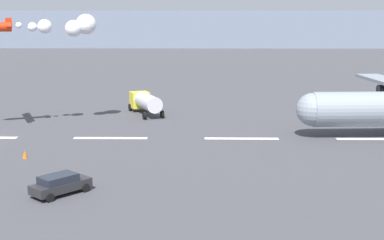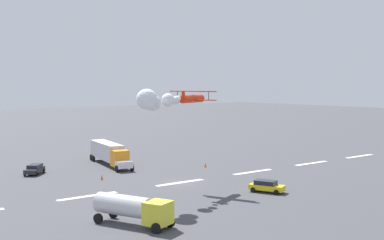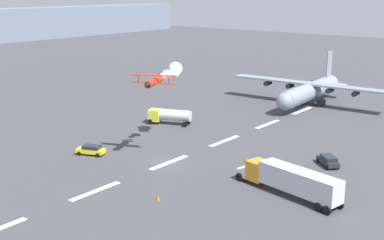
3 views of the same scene
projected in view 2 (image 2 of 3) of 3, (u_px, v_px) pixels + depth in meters
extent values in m
plane|color=#424247|center=(180.00, 183.00, 72.22)|extent=(440.00, 440.00, 0.00)
cube|color=white|center=(359.00, 156.00, 98.33)|extent=(8.00, 0.90, 0.01)
cube|color=white|center=(311.00, 163.00, 89.63)|extent=(8.00, 0.90, 0.01)
cube|color=white|center=(253.00, 172.00, 80.92)|extent=(8.00, 0.90, 0.01)
cube|color=white|center=(180.00, 183.00, 72.22)|extent=(8.00, 0.90, 0.01)
cube|color=white|center=(88.00, 196.00, 63.52)|extent=(8.00, 0.90, 0.01)
cylinder|color=red|center=(192.00, 99.00, 68.78)|extent=(5.25, 3.09, 1.07)
cube|color=red|center=(193.00, 100.00, 68.97)|extent=(3.25, 6.49, 0.12)
cube|color=red|center=(193.00, 91.00, 68.89)|extent=(3.25, 6.49, 0.12)
cylinder|color=black|center=(177.00, 95.00, 70.07)|extent=(0.08, 0.08, 1.14)
cylinder|color=black|center=(209.00, 96.00, 67.79)|extent=(0.08, 0.08, 1.14)
cube|color=red|center=(183.00, 96.00, 66.67)|extent=(0.68, 0.37, 1.10)
cube|color=red|center=(183.00, 99.00, 66.70)|extent=(1.35, 2.07, 0.08)
cone|color=black|center=(202.00, 98.00, 71.39)|extent=(1.01, 1.12, 0.91)
sphere|color=white|center=(178.00, 98.00, 65.84)|extent=(0.70, 0.70, 0.70)
sphere|color=white|center=(176.00, 100.00, 64.26)|extent=(1.07, 1.07, 1.07)
sphere|color=white|center=(168.00, 100.00, 63.22)|extent=(1.63, 1.63, 1.63)
sphere|color=white|center=(153.00, 103.00, 60.46)|extent=(1.94, 1.94, 1.94)
sphere|color=white|center=(147.00, 99.00, 58.98)|extent=(2.40, 2.40, 2.40)
cube|color=silver|center=(124.00, 165.00, 81.23)|extent=(2.75, 2.03, 1.10)
cube|color=orange|center=(120.00, 158.00, 82.94)|extent=(2.89, 2.81, 2.60)
cube|color=silver|center=(107.00, 151.00, 88.91)|extent=(4.48, 11.41, 2.80)
cylinder|color=black|center=(132.00, 168.00, 81.66)|extent=(0.54, 1.15, 1.10)
cylinder|color=black|center=(107.00, 157.00, 92.94)|extent=(0.54, 1.15, 1.10)
cylinder|color=black|center=(105.00, 157.00, 94.01)|extent=(0.54, 1.15, 1.10)
cylinder|color=black|center=(117.00, 169.00, 80.51)|extent=(0.54, 1.15, 1.10)
cylinder|color=black|center=(93.00, 158.00, 91.80)|extent=(0.54, 1.15, 1.10)
cylinder|color=black|center=(91.00, 157.00, 92.86)|extent=(0.54, 1.15, 1.10)
cube|color=yellow|center=(158.00, 213.00, 48.98)|extent=(3.06, 2.95, 2.20)
cylinder|color=silver|center=(123.00, 205.00, 50.99)|extent=(4.25, 6.38, 2.10)
cylinder|color=black|center=(170.00, 222.00, 49.80)|extent=(0.68, 1.05, 1.00)
cylinder|color=black|center=(113.00, 213.00, 53.23)|extent=(0.68, 1.05, 1.00)
cylinder|color=black|center=(156.00, 228.00, 47.72)|extent=(0.68, 1.05, 1.00)
cylinder|color=black|center=(98.00, 219.00, 51.15)|extent=(0.68, 1.05, 1.00)
cube|color=#262628|center=(34.00, 170.00, 78.73)|extent=(4.28, 4.49, 0.65)
cube|color=#1E232D|center=(35.00, 166.00, 78.89)|extent=(3.00, 3.08, 0.55)
cylinder|color=black|center=(37.00, 174.00, 77.16)|extent=(0.59, 0.62, 0.64)
cylinder|color=black|center=(44.00, 171.00, 80.23)|extent=(0.59, 0.62, 0.64)
cylinder|color=black|center=(25.00, 174.00, 77.28)|extent=(0.59, 0.62, 0.64)
cylinder|color=black|center=(33.00, 170.00, 80.35)|extent=(0.59, 0.62, 0.64)
cube|color=yellow|center=(267.00, 187.00, 65.79)|extent=(3.44, 4.79, 0.65)
cube|color=#1E232D|center=(266.00, 182.00, 65.84)|extent=(2.59, 3.11, 0.55)
cylinder|color=black|center=(281.00, 190.00, 65.86)|extent=(0.46, 0.67, 0.64)
cylinder|color=black|center=(258.00, 187.00, 67.34)|extent=(0.46, 0.67, 0.64)
cylinder|color=black|center=(276.00, 192.00, 64.28)|extent=(0.46, 0.67, 0.64)
cylinder|color=black|center=(253.00, 190.00, 65.76)|extent=(0.46, 0.67, 0.64)
cone|color=orange|center=(205.00, 165.00, 85.54)|extent=(0.44, 0.44, 0.75)
cone|color=orange|center=(102.00, 177.00, 74.31)|extent=(0.44, 0.44, 0.75)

